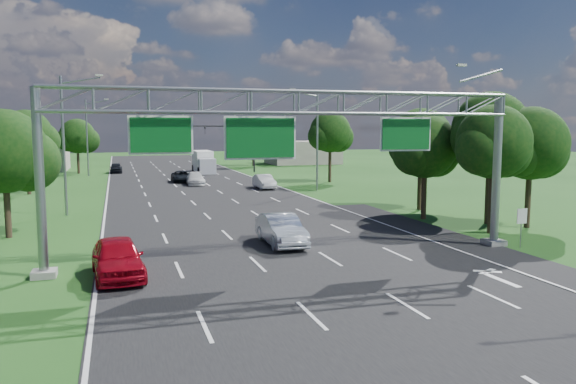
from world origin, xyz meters
name	(u,v)px	position (x,y,z in m)	size (l,w,h in m)	color
ground	(223,209)	(0.00, 30.00, 0.00)	(220.00, 220.00, 0.00)	#1B4615
road	(223,209)	(0.00, 30.00, 0.00)	(18.00, 180.00, 0.02)	black
road_flare	(452,239)	(10.20, 14.00, 0.00)	(3.00, 30.00, 0.02)	black
sign_gantry	(298,115)	(0.33, 12.00, 6.89)	(23.50, 1.00, 9.56)	gray
regulatory_sign	(522,220)	(12.40, 10.98, 1.51)	(0.60, 0.08, 2.10)	gray
traffic_signal	(230,136)	(7.48, 65.00, 5.17)	(12.21, 0.24, 7.00)	black
streetlight_l_near	(66,138)	(-11.30, 30.00, 5.58)	(2.97, 0.22, 10.16)	gray
streetlight_l_far	(88,134)	(-11.30, 65.00, 5.58)	(2.97, 0.22, 10.16)	gray
streetlight_r_mid	(315,135)	(11.30, 40.00, 5.58)	(2.97, 0.22, 10.16)	gray
tree_cluster_right	(470,143)	(14.80, 19.19, 5.31)	(9.91, 14.60, 8.68)	#2D2116
tree_verge_la	(6,155)	(-13.92, 22.04, 4.76)	(5.76, 4.80, 7.40)	#2D2116
tree_verge_lb	(27,138)	(-15.92, 45.04, 5.41)	(5.76, 4.80, 8.06)	#2D2116
tree_verge_lc	(78,138)	(-12.92, 70.04, 4.98)	(5.76, 4.80, 7.62)	#2D2116
tree_verge_rd	(331,134)	(16.08, 48.04, 5.63)	(5.76, 4.80, 8.28)	#2D2116
tree_verge_re	(254,135)	(14.08, 78.04, 5.20)	(5.76, 4.80, 7.84)	#2D2116
building_left	(17,154)	(-22.00, 78.00, 2.50)	(14.00, 10.00, 5.00)	gray
building_right	(302,152)	(24.00, 82.00, 2.00)	(12.00, 9.00, 4.00)	gray
red_coupe	(118,258)	(-8.00, 11.05, 0.85)	(2.01, 4.99, 1.70)	#9A0715
silver_sedan	(281,230)	(0.51, 15.47, 0.82)	(1.75, 5.01, 1.65)	silver
car_queue_a	(195,179)	(0.49, 49.51, 0.68)	(1.89, 4.66, 1.35)	silver
car_queue_b	(181,177)	(-0.65, 53.22, 0.65)	(2.15, 4.65, 1.29)	black
car_queue_c	(116,168)	(-8.00, 69.58, 0.71)	(1.69, 4.20, 1.43)	black
car_queue_d	(264,182)	(6.82, 43.35, 0.74)	(1.56, 4.46, 1.47)	silver
box_truck	(203,162)	(4.01, 67.03, 1.47)	(2.48, 8.08, 3.07)	white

